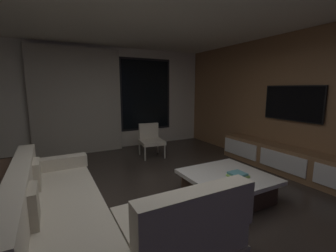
{
  "coord_description": "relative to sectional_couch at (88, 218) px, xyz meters",
  "views": [
    {
      "loc": [
        -1.22,
        -2.45,
        1.64
      ],
      "look_at": [
        0.73,
        1.19,
        0.94
      ],
      "focal_mm": 24.13,
      "sensor_mm": 36.0,
      "label": 1
    }
  ],
  "objects": [
    {
      "name": "sectional_couch",
      "position": [
        0.0,
        0.0,
        0.0
      ],
      "size": [
        1.98,
        2.5,
        0.82
      ],
      "color": "#B1A997",
      "rests_on": "floor"
    },
    {
      "name": "back_wall_with_window",
      "position": [
        0.88,
        3.75,
        1.05
      ],
      "size": [
        6.6,
        0.3,
        2.7
      ],
      "color": "silver",
      "rests_on": "floor"
    },
    {
      "name": "mounted_tv",
      "position": [
        3.89,
        0.39,
        1.06
      ],
      "size": [
        0.05,
        1.17,
        0.68
      ],
      "color": "black"
    },
    {
      "name": "media_wall",
      "position": [
        4.0,
        0.14,
        1.06
      ],
      "size": [
        0.12,
        7.8,
        2.7
      ],
      "color": "#8E6642",
      "rests_on": "floor"
    },
    {
      "name": "accent_chair_near_window",
      "position": [
        1.87,
        2.6,
        0.14
      ],
      "size": [
        0.6,
        0.62,
        0.78
      ],
      "color": "#B2ADA0",
      "rests_on": "floor"
    },
    {
      "name": "floor",
      "position": [
        0.94,
        0.14,
        -0.29
      ],
      "size": [
        9.2,
        9.2,
        0.0
      ],
      "primitive_type": "plane",
      "color": "#332B26"
    },
    {
      "name": "coffee_table",
      "position": [
        2.02,
        0.09,
        -0.1
      ],
      "size": [
        1.16,
        1.16,
        0.36
      ],
      "color": "#432F23",
      "rests_on": "floor"
    },
    {
      "name": "media_console",
      "position": [
        3.71,
        0.19,
        -0.04
      ],
      "size": [
        0.46,
        3.1,
        0.52
      ],
      "color": "#8E6642",
      "rests_on": "floor"
    },
    {
      "name": "book_stack_on_coffee_table",
      "position": [
        2.09,
        -0.05,
        0.1
      ],
      "size": [
        0.26,
        0.23,
        0.06
      ],
      "color": "#90BC52",
      "rests_on": "coffee_table"
    }
  ]
}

